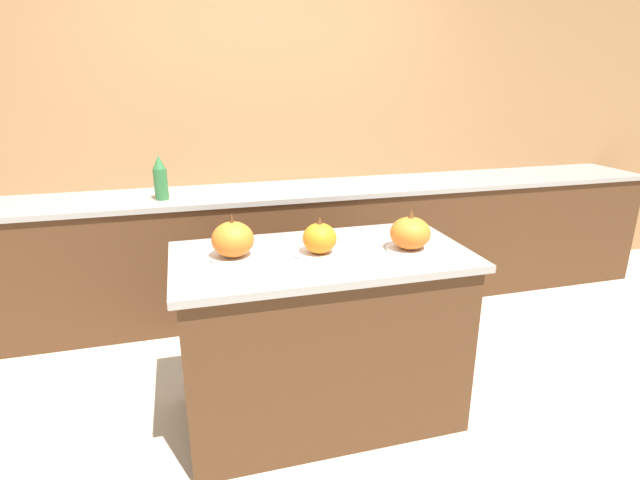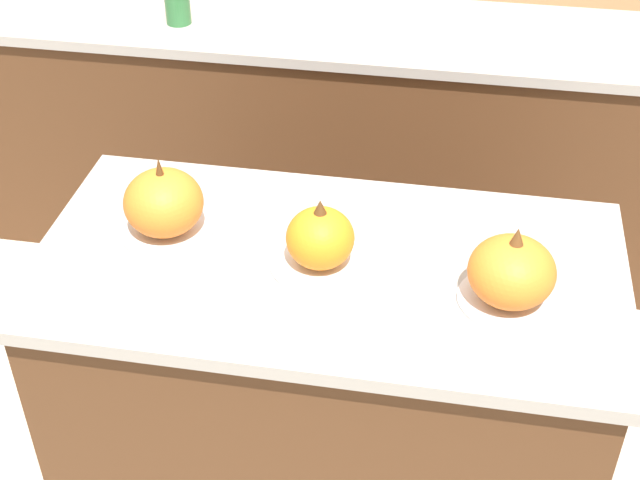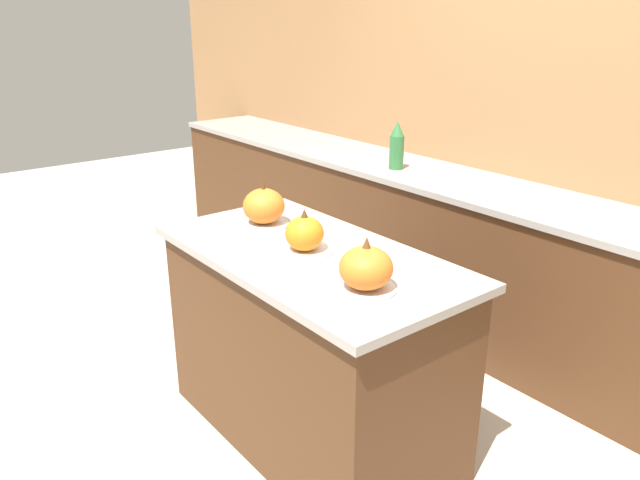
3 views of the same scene
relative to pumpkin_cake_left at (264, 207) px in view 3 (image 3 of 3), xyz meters
The scene contains 8 objects.
ground_plane 1.04m from the pumpkin_cake_left, ahead, with size 12.00×12.00×0.00m, color #BCB29E.
wall_back 1.66m from the pumpkin_cake_left, 75.82° to the left, with size 8.00×0.06×2.50m.
kitchen_island 0.66m from the pumpkin_cake_left, ahead, with size 1.37×0.72×0.88m.
back_counter 1.41m from the pumpkin_cake_left, 72.30° to the left, with size 6.00×0.60×0.90m.
pumpkin_cake_left is the anchor object (origin of this frame).
pumpkin_cake_center 0.39m from the pumpkin_cake_left, ahead, with size 0.23×0.23×0.18m.
pumpkin_cake_right 0.82m from the pumpkin_cake_left, ahead, with size 0.22×0.22×0.20m.
bottle_tall 1.22m from the pumpkin_cake_left, 105.78° to the left, with size 0.09×0.09×0.29m.
Camera 3 is at (1.86, -1.43, 1.80)m, focal length 35.00 mm.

